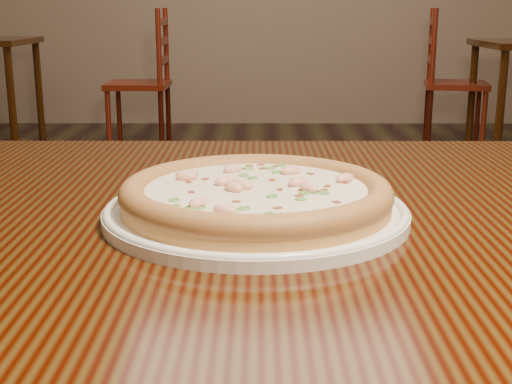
{
  "coord_description": "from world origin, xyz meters",
  "views": [
    {
      "loc": [
        -0.09,
        -1.47,
        0.97
      ],
      "look_at": [
        -0.1,
        -0.75,
        0.78
      ],
      "focal_mm": 50.0,
      "sensor_mm": 36.0,
      "label": 1
    }
  ],
  "objects_px": {
    "hero_table": "(359,288)",
    "pizza": "(256,195)",
    "chair_b": "(146,84)",
    "chair_c": "(448,83)",
    "plate": "(256,211)"
  },
  "relations": [
    {
      "from": "hero_table",
      "to": "plate",
      "type": "bearing_deg",
      "value": -157.38
    },
    {
      "from": "plate",
      "to": "chair_b",
      "type": "xyz_separation_m",
      "value": [
        -0.79,
        4.26,
        -0.32
      ]
    },
    {
      "from": "hero_table",
      "to": "chair_b",
      "type": "relative_size",
      "value": 1.26
    },
    {
      "from": "chair_b",
      "to": "chair_c",
      "type": "distance_m",
      "value": 2.11
    },
    {
      "from": "pizza",
      "to": "chair_c",
      "type": "xyz_separation_m",
      "value": [
        1.33,
        4.29,
        -0.34
      ]
    },
    {
      "from": "chair_c",
      "to": "plate",
      "type": "bearing_deg",
      "value": -107.17
    },
    {
      "from": "hero_table",
      "to": "pizza",
      "type": "distance_m",
      "value": 0.18
    },
    {
      "from": "pizza",
      "to": "plate",
      "type": "bearing_deg",
      "value": -15.89
    },
    {
      "from": "plate",
      "to": "chair_b",
      "type": "distance_m",
      "value": 4.34
    },
    {
      "from": "pizza",
      "to": "chair_b",
      "type": "height_order",
      "value": "chair_b"
    },
    {
      "from": "hero_table",
      "to": "pizza",
      "type": "bearing_deg",
      "value": -157.39
    },
    {
      "from": "chair_b",
      "to": "pizza",
      "type": "bearing_deg",
      "value": -79.55
    },
    {
      "from": "chair_b",
      "to": "chair_c",
      "type": "xyz_separation_m",
      "value": [
        2.11,
        0.03,
        0.0
      ]
    },
    {
      "from": "chair_b",
      "to": "chair_c",
      "type": "bearing_deg",
      "value": 0.85
    },
    {
      "from": "pizza",
      "to": "chair_c",
      "type": "relative_size",
      "value": 0.3
    }
  ]
}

